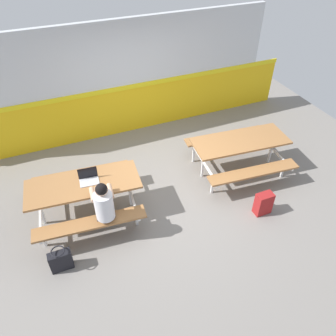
% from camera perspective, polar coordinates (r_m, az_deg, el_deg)
% --- Properties ---
extents(ground_plane, '(10.00, 10.00, 0.02)m').
position_cam_1_polar(ground_plane, '(6.58, -0.24, -3.38)').
color(ground_plane, gray).
extents(accent_backdrop, '(8.00, 0.14, 2.60)m').
position_cam_1_polar(accent_backdrop, '(7.68, -7.01, 14.52)').
color(accent_backdrop, yellow).
rests_on(accent_backdrop, ground).
extents(picnic_table_left, '(1.96, 1.71, 0.74)m').
position_cam_1_polar(picnic_table_left, '(5.85, -14.21, -3.77)').
color(picnic_table_left, '#9E6B3D').
rests_on(picnic_table_left, ground).
extents(picnic_table_right, '(1.96, 1.71, 0.74)m').
position_cam_1_polar(picnic_table_right, '(6.80, 12.20, 3.57)').
color(picnic_table_right, '#9E6B3D').
rests_on(picnic_table_right, ground).
extents(student_nearer, '(0.39, 0.53, 1.21)m').
position_cam_1_polar(student_nearer, '(5.36, -11.01, -6.15)').
color(student_nearer, '#2D2D38').
rests_on(student_nearer, ground).
extents(laptop_silver, '(0.34, 0.25, 0.22)m').
position_cam_1_polar(laptop_silver, '(5.74, -13.50, -1.78)').
color(laptop_silver, silver).
rests_on(laptop_silver, picnic_table_left).
extents(backpack_dark, '(0.30, 0.22, 0.44)m').
position_cam_1_polar(backpack_dark, '(6.20, 16.07, -5.88)').
color(backpack_dark, maroon).
rests_on(backpack_dark, ground).
extents(tote_bag_bright, '(0.34, 0.21, 0.43)m').
position_cam_1_polar(tote_bag_bright, '(5.48, -17.98, -14.89)').
color(tote_bag_bright, black).
rests_on(tote_bag_bright, ground).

